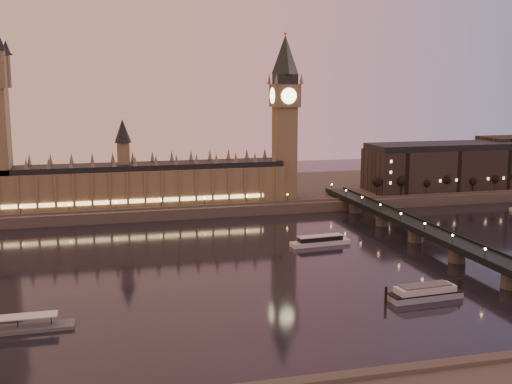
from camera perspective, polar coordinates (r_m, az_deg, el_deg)
ground at (r=284.28m, az=-0.75°, el=-6.50°), size 700.00×700.00×0.00m
far_embankment at (r=446.99m, az=-2.09°, el=-0.08°), size 560.00×130.00×6.00m
palace_of_westminster at (r=391.07m, az=-10.77°, el=1.10°), size 180.00×26.62×52.00m
big_ben at (r=404.20m, az=2.58°, el=7.56°), size 17.68×17.68×104.00m
westminster_bridge at (r=316.71m, az=15.60°, el=-4.12°), size 13.20×260.00×15.30m
city_block at (r=477.17m, az=18.58°, el=2.38°), size 155.00×45.00×34.00m
bare_tree_0 at (r=420.20m, az=10.99°, el=0.68°), size 5.55×5.55×11.29m
bare_tree_1 at (r=427.56m, az=12.99°, el=0.77°), size 5.55×5.55×11.29m
bare_tree_2 at (r=435.42m, az=14.92°, el=0.85°), size 5.55×5.55×11.29m
bare_tree_3 at (r=443.76m, az=16.78°, el=0.92°), size 5.55×5.55×11.29m
bare_tree_4 at (r=452.55m, az=18.57°, el=1.00°), size 5.55×5.55×11.29m
bare_tree_5 at (r=461.76m, az=20.29°, el=1.06°), size 5.55×5.55×11.29m
cruise_boat_a at (r=318.79m, az=5.72°, el=-4.34°), size 30.67×9.10×4.84m
moored_barge at (r=248.81m, az=14.78°, el=-8.63°), size 32.68×9.78×6.00m
pontoon_pier at (r=226.43m, az=-21.54°, el=-11.21°), size 43.70×7.28×11.65m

